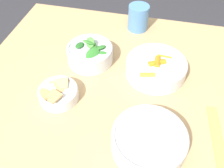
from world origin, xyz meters
name	(u,v)px	position (x,y,z in m)	size (l,w,h in m)	color
dining_table	(92,138)	(0.00, 0.00, 0.63)	(1.06, 0.81, 0.75)	tan
bowl_carrots	(156,67)	(-0.20, 0.16, 0.78)	(0.19, 0.19, 0.06)	silver
bowl_greens	(90,53)	(-0.22, -0.06, 0.79)	(0.15, 0.15, 0.09)	silver
bowl_beans_hotdog	(149,141)	(0.06, 0.17, 0.78)	(0.18, 0.18, 0.06)	silver
bowl_cookies	(58,93)	(-0.04, -0.10, 0.78)	(0.12, 0.12, 0.05)	silver
ruler	(221,157)	(0.05, 0.35, 0.76)	(0.31, 0.06, 0.00)	#EADB4C
cup	(138,18)	(-0.44, 0.06, 0.80)	(0.08, 0.08, 0.10)	#4C7FB7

